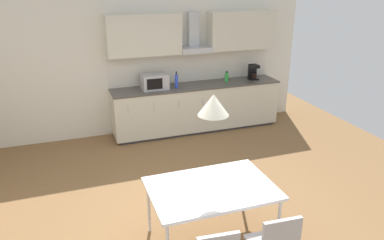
% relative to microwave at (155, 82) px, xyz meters
% --- Properties ---
extents(ground_plane, '(8.68, 8.84, 0.02)m').
position_rel_microwave_xyz_m(ground_plane, '(-0.35, -2.63, -1.08)').
color(ground_plane, brown).
extents(wall_back, '(6.94, 0.10, 2.84)m').
position_rel_microwave_xyz_m(wall_back, '(-0.35, 0.36, 0.35)').
color(wall_back, silver).
rests_on(wall_back, ground_plane).
extents(kitchen_counter, '(3.31, 0.65, 0.93)m').
position_rel_microwave_xyz_m(kitchen_counter, '(0.84, 0.00, -0.60)').
color(kitchen_counter, '#333333').
rests_on(kitchen_counter, ground_plane).
extents(backsplash_tile, '(3.29, 0.02, 0.56)m').
position_rel_microwave_xyz_m(backsplash_tile, '(0.84, 0.30, 0.14)').
color(backsplash_tile, silver).
rests_on(backsplash_tile, kitchen_counter).
extents(upper_wall_cabinets, '(3.29, 0.40, 0.74)m').
position_rel_microwave_xyz_m(upper_wall_cabinets, '(0.84, 0.14, 0.83)').
color(upper_wall_cabinets, beige).
extents(microwave, '(0.48, 0.35, 0.28)m').
position_rel_microwave_xyz_m(microwave, '(0.00, 0.00, 0.00)').
color(microwave, '#ADADB2').
rests_on(microwave, kitchen_counter).
extents(coffee_maker, '(0.18, 0.19, 0.30)m').
position_rel_microwave_xyz_m(coffee_maker, '(2.06, 0.03, 0.01)').
color(coffee_maker, black).
rests_on(coffee_maker, kitchen_counter).
extents(bottle_blue, '(0.06, 0.06, 0.31)m').
position_rel_microwave_xyz_m(bottle_blue, '(0.41, -0.05, -0.01)').
color(bottle_blue, blue).
rests_on(bottle_blue, kitchen_counter).
extents(bottle_green, '(0.08, 0.08, 0.21)m').
position_rel_microwave_xyz_m(bottle_green, '(1.48, 0.04, -0.05)').
color(bottle_green, green).
rests_on(bottle_green, kitchen_counter).
extents(dining_table, '(1.38, 0.94, 0.72)m').
position_rel_microwave_xyz_m(dining_table, '(-0.18, -3.27, -0.39)').
color(dining_table, white).
rests_on(dining_table, ground_plane).
extents(pendant_lamp, '(0.32, 0.32, 0.22)m').
position_rel_microwave_xyz_m(pendant_lamp, '(-0.18, -3.27, 0.61)').
color(pendant_lamp, silver).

